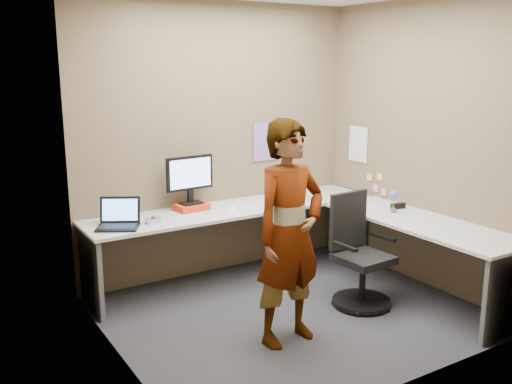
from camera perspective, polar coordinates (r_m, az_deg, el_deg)
ground at (r=5.04m, az=3.62°, el=-11.98°), size 3.00×3.00×0.00m
wall_back at (r=5.73m, az=-3.74°, el=5.17°), size 3.00×0.00×3.00m
wall_right at (r=5.63m, az=16.42°, el=4.54°), size 0.00×2.70×2.70m
wall_left at (r=3.97m, az=-14.07°, el=1.36°), size 0.00×2.70×2.70m
desk at (r=5.36m, az=5.14°, el=-3.72°), size 2.98×2.58×0.73m
paper_ream at (r=5.50m, az=-6.48°, el=-1.48°), size 0.32×0.24×0.06m
monitor at (r=5.45m, az=-6.63°, el=1.63°), size 0.49×0.16×0.46m
laptop at (r=5.04m, az=-13.55°, el=-2.70°), size 0.44×0.42×0.25m
trackball_mouse at (r=5.11m, az=-10.26°, el=-2.79°), size 0.12×0.08×0.07m
origami at (r=5.45m, az=-2.45°, el=-1.54°), size 0.10×0.10×0.06m
stapler at (r=5.68m, az=14.02°, el=-1.36°), size 0.16×0.07×0.05m
flower at (r=5.50m, az=13.62°, el=-0.55°), size 0.07×0.07×0.22m
calendar_purple at (r=6.00m, az=0.97°, el=5.06°), size 0.30×0.01×0.40m
calendar_white at (r=6.27m, az=10.19°, el=4.74°), size 0.01×0.28×0.38m
sticky_note_a at (r=6.07m, az=12.27°, el=1.50°), size 0.01×0.07×0.07m
sticky_note_b at (r=6.13m, az=11.89°, el=0.39°), size 0.01×0.07×0.07m
sticky_note_c at (r=6.05m, az=12.66°, el=-0.01°), size 0.01×0.07×0.07m
sticky_note_d at (r=6.18m, az=11.30°, el=1.47°), size 0.01×0.07×0.07m
office_chair at (r=5.15m, az=10.20°, el=-6.77°), size 0.52×0.52×0.98m
person at (r=4.29m, az=3.37°, el=-4.15°), size 0.67×0.48×1.72m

